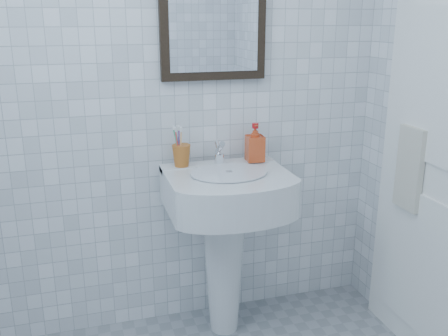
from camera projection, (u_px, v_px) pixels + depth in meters
name	position (u px, v px, depth m)	size (l,w,h in m)	color
wall_back	(159.00, 79.00, 2.30)	(2.20, 0.02, 2.50)	white
washbasin	(225.00, 225.00, 2.37)	(0.56, 0.41, 0.86)	white
faucet	(219.00, 154.00, 2.37)	(0.05, 0.11, 0.12)	silver
toothbrush_cup	(181.00, 156.00, 2.33)	(0.09, 0.09, 0.10)	#B65F21
soap_dispenser	(255.00, 142.00, 2.41)	(0.08, 0.09, 0.18)	#BF3712
wall_mirror	(213.00, 11.00, 2.27)	(0.50, 0.04, 0.62)	black
bathroom_door	(445.00, 149.00, 2.07)	(0.04, 0.80, 2.00)	white
towel_ring	(418.00, 129.00, 2.20)	(0.18, 0.18, 0.01)	silver
hand_towel	(410.00, 169.00, 2.24)	(0.03, 0.16, 0.38)	beige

